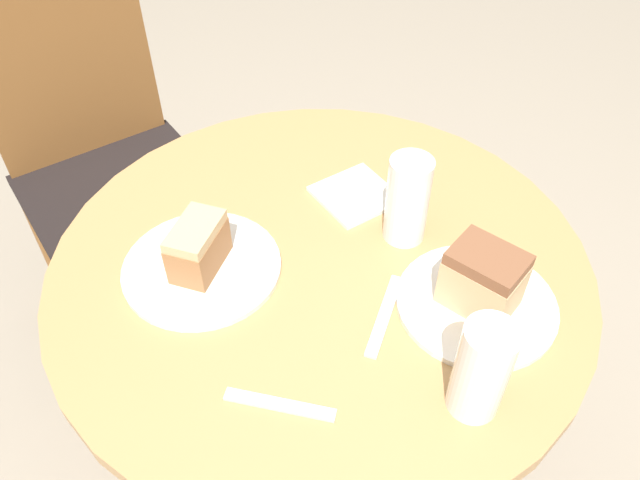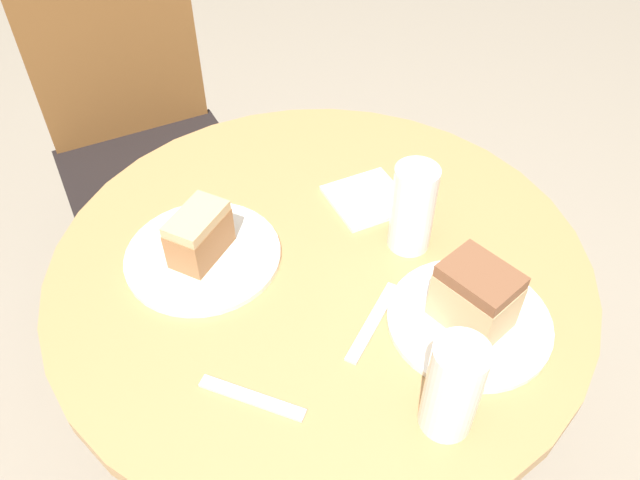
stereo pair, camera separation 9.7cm
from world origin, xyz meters
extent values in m
plane|color=gray|center=(0.00, 0.00, 0.00)|extent=(8.00, 8.00, 0.00)
cylinder|color=tan|center=(0.00, 0.00, 0.01)|extent=(0.41, 0.41, 0.03)
cylinder|color=tan|center=(0.00, 0.00, 0.36)|extent=(0.08, 0.08, 0.68)
cylinder|color=tan|center=(0.00, 0.00, 0.72)|extent=(0.87, 0.87, 0.03)
cylinder|color=brown|center=(-0.29, 0.51, 0.22)|extent=(0.04, 0.04, 0.43)
cylinder|color=brown|center=(0.11, 0.49, 0.22)|extent=(0.04, 0.04, 0.43)
cylinder|color=brown|center=(-0.26, 0.91, 0.22)|extent=(0.04, 0.04, 0.43)
cylinder|color=brown|center=(0.14, 0.88, 0.22)|extent=(0.04, 0.04, 0.43)
cube|color=black|center=(-0.08, 0.70, 0.44)|extent=(0.47, 0.47, 0.03)
cube|color=brown|center=(-0.06, 0.91, 0.68)|extent=(0.42, 0.04, 0.44)
cylinder|color=white|center=(0.12, -0.22, 0.74)|extent=(0.24, 0.24, 0.01)
cylinder|color=white|center=(-0.16, 0.10, 0.74)|extent=(0.25, 0.25, 0.01)
cube|color=tan|center=(0.12, -0.22, 0.78)|extent=(0.10, 0.12, 0.08)
cube|color=brown|center=(0.12, -0.22, 0.83)|extent=(0.10, 0.12, 0.02)
cube|color=#9E6B42|center=(-0.16, 0.10, 0.78)|extent=(0.12, 0.11, 0.07)
cube|color=tan|center=(-0.16, 0.10, 0.82)|extent=(0.12, 0.11, 0.02)
cylinder|color=beige|center=(0.14, -0.04, 0.78)|extent=(0.06, 0.06, 0.10)
cylinder|color=white|center=(0.14, -0.04, 0.81)|extent=(0.07, 0.07, 0.15)
cylinder|color=silver|center=(-0.01, -0.33, 0.79)|extent=(0.06, 0.06, 0.11)
cylinder|color=white|center=(-0.01, -0.33, 0.81)|extent=(0.07, 0.07, 0.15)
cube|color=white|center=(0.14, 0.08, 0.74)|extent=(0.14, 0.14, 0.01)
cube|color=silver|center=(0.00, -0.15, 0.73)|extent=(0.14, 0.10, 0.00)
cube|color=silver|center=(-0.21, -0.18, 0.73)|extent=(0.11, 0.13, 0.00)
camera|label=1|loc=(-0.43, -0.54, 1.46)|focal=35.00mm
camera|label=2|loc=(-0.35, -0.60, 1.46)|focal=35.00mm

